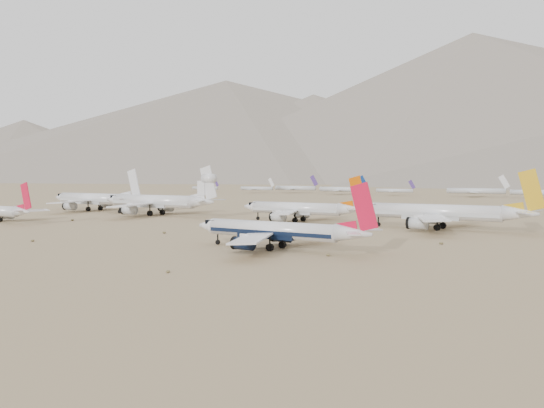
# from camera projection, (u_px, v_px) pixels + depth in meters

# --- Properties ---
(ground) EXTENTS (7000.00, 7000.00, 0.00)m
(ground) POSITION_uv_depth(u_px,v_px,m) (222.00, 248.00, 112.86)
(ground) COLOR #897350
(ground) RESTS_ON ground
(main_airliner) EXTENTS (40.33, 39.39, 14.23)m
(main_airliner) POSITION_uv_depth(u_px,v_px,m) (279.00, 231.00, 109.80)
(main_airliner) COLOR white
(main_airliner) RESTS_ON ground
(row2_gold_tail) EXTENTS (48.72, 47.65, 17.35)m
(row2_gold_tail) POSITION_uv_depth(u_px,v_px,m) (443.00, 213.00, 150.79)
(row2_gold_tail) COLOR white
(row2_gold_tail) RESTS_ON ground
(row2_orange_tail) EXTENTS (43.53, 42.59, 15.53)m
(row2_orange_tail) POSITION_uv_depth(u_px,v_px,m) (301.00, 209.00, 176.36)
(row2_orange_tail) COLOR white
(row2_orange_tail) RESTS_ON ground
(row2_white_trijet) EXTENTS (54.40, 53.16, 19.28)m
(row2_white_trijet) POSITION_uv_depth(u_px,v_px,m) (159.00, 201.00, 205.84)
(row2_white_trijet) COLOR white
(row2_white_trijet) RESTS_ON ground
(row2_white_twin) EXTENTS (51.73, 50.62, 18.48)m
(row2_white_twin) POSITION_uv_depth(u_px,v_px,m) (95.00, 199.00, 232.65)
(row2_white_twin) COLOR white
(row2_white_twin) RESTS_ON ground
(distant_storage_row) EXTENTS (461.83, 60.36, 14.20)m
(distant_storage_row) POSITION_uv_depth(u_px,v_px,m) (427.00, 190.00, 410.57)
(distant_storage_row) COLOR silver
(distant_storage_row) RESTS_ON ground
(desert_scrub) EXTENTS (261.14, 121.67, 0.63)m
(desert_scrub) POSITION_uv_depth(u_px,v_px,m) (119.00, 272.00, 82.51)
(desert_scrub) COLOR brown
(desert_scrub) RESTS_ON ground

